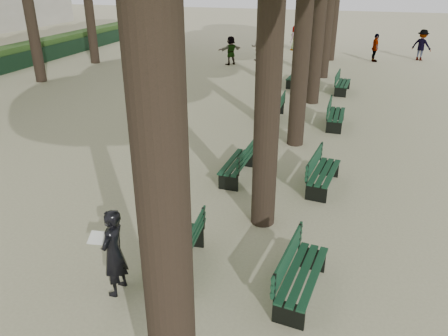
# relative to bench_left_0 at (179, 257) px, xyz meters

# --- Properties ---
(ground) EXTENTS (120.00, 120.00, 0.00)m
(ground) POSITION_rel_bench_left_0_xyz_m (-0.37, -0.88, -0.27)
(ground) COLOR tan
(ground) RESTS_ON ground
(bench_left_0) EXTENTS (0.71, 1.84, 0.92)m
(bench_left_0) POSITION_rel_bench_left_0_xyz_m (0.00, 0.00, 0.00)
(bench_left_0) COLOR black
(bench_left_0) RESTS_ON ground
(bench_left_1) EXTENTS (0.64, 1.82, 0.92)m
(bench_left_1) POSITION_rel_bench_left_0_xyz_m (0.00, 4.16, 0.00)
(bench_left_1) COLOR black
(bench_left_1) RESTS_ON ground
(bench_left_2) EXTENTS (0.60, 1.81, 0.92)m
(bench_left_2) POSITION_rel_bench_left_0_xyz_m (0.00, 9.39, 0.00)
(bench_left_2) COLOR black
(bench_left_2) RESTS_ON ground
(bench_left_3) EXTENTS (0.70, 1.84, 0.92)m
(bench_left_3) POSITION_rel_bench_left_0_xyz_m (0.00, 14.90, 0.00)
(bench_left_3) COLOR black
(bench_left_3) RESTS_ON ground
(bench_right_0) EXTENTS (0.78, 1.85, 0.92)m
(bench_right_0) POSITION_rel_bench_left_0_xyz_m (2.27, -0.06, 0.00)
(bench_right_0) COLOR black
(bench_right_0) RESTS_ON ground
(bench_right_1) EXTENTS (0.78, 1.86, 0.92)m
(bench_right_1) POSITION_rel_bench_left_0_xyz_m (2.27, 4.19, 0.00)
(bench_right_1) COLOR black
(bench_right_1) RESTS_ON ground
(bench_right_2) EXTENTS (0.58, 1.80, 0.92)m
(bench_right_2) POSITION_rel_bench_left_0_xyz_m (2.27, 9.25, 0.00)
(bench_right_2) COLOR black
(bench_right_2) RESTS_ON ground
(bench_right_3) EXTENTS (0.68, 1.83, 0.92)m
(bench_right_3) POSITION_rel_bench_left_0_xyz_m (2.27, 14.15, 0.00)
(bench_right_3) COLOR black
(bench_right_3) RESTS_ON ground
(man_with_map) EXTENTS (0.60, 0.65, 1.61)m
(man_with_map) POSITION_rel_bench_left_0_xyz_m (-0.81, -0.87, 0.53)
(man_with_map) COLOR black
(man_with_map) RESTS_ON ground
(pedestrian_e) EXTENTS (1.24, 1.36, 1.64)m
(pedestrian_e) POSITION_rel_bench_left_0_xyz_m (-4.39, 18.96, 0.55)
(pedestrian_e) COLOR #262628
(pedestrian_e) RESTS_ON ground
(pedestrian_c) EXTENTS (0.52, 1.02, 1.65)m
(pedestrian_c) POSITION_rel_bench_left_0_xyz_m (3.74, 22.34, 0.56)
(pedestrian_c) COLOR #262628
(pedestrian_c) RESTS_ON ground
(pedestrian_a) EXTENTS (0.85, 0.55, 1.62)m
(pedestrian_a) POSITION_rel_bench_left_0_xyz_m (-3.16, 20.71, 0.54)
(pedestrian_a) COLOR #262628
(pedestrian_a) RESTS_ON ground
(pedestrian_b) EXTENTS (1.22, 0.89, 1.84)m
(pedestrian_b) POSITION_rel_bench_left_0_xyz_m (6.47, 23.62, 0.65)
(pedestrian_b) COLOR #262628
(pedestrian_b) RESTS_ON ground
(pedestrian_d) EXTENTS (0.70, 0.87, 1.66)m
(pedestrian_d) POSITION_rel_bench_left_0_xyz_m (-1.50, 25.07, 0.56)
(pedestrian_d) COLOR #262628
(pedestrian_d) RESTS_ON ground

